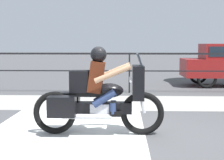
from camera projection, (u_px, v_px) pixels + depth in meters
The scene contains 5 objects.
ground_plane at pixel (133, 135), 6.18m from camera, with size 120.00×120.00×0.00m, color #4C4C4F.
sidewalk_band at pixel (130, 102), 9.56m from camera, with size 44.00×2.40×0.01m, color #A8A59E.
crosswalk_band at pixel (63, 137), 6.03m from camera, with size 2.91×6.00×0.01m, color silver.
fence_railing at pixel (129, 61), 11.36m from camera, with size 36.00×0.05×1.34m.
motorcycle at pixel (97, 96), 6.15m from camera, with size 2.37×0.76×1.59m.
Camera 1 is at (-0.16, -6.05, 1.64)m, focal length 55.00 mm.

